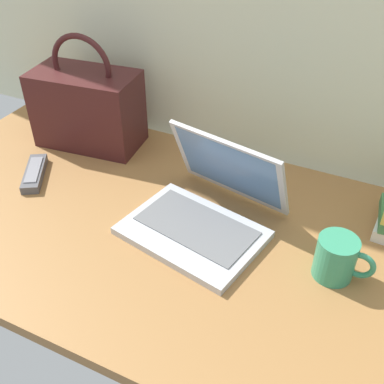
% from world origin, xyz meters
% --- Properties ---
extents(desk, '(1.60, 0.76, 0.03)m').
position_xyz_m(desk, '(0.00, 0.00, 0.01)').
color(desk, olive).
rests_on(desk, ground).
extents(laptop, '(0.36, 0.35, 0.21)m').
position_xyz_m(laptop, '(0.02, 0.04, 0.07)').
color(laptop, '#B2B5BA').
rests_on(laptop, desk).
extents(coffee_mug, '(0.12, 0.08, 0.10)m').
position_xyz_m(coffee_mug, '(0.33, 0.01, 0.08)').
color(coffee_mug, '#338C66').
rests_on(coffee_mug, desk).
extents(remote_control_near, '(0.12, 0.16, 0.02)m').
position_xyz_m(remote_control_near, '(-0.48, 0.02, 0.04)').
color(remote_control_near, '#4C4C51').
rests_on(remote_control_near, desk).
extents(handbag, '(0.32, 0.19, 0.33)m').
position_xyz_m(handbag, '(-0.45, 0.24, 0.15)').
color(handbag, '#3F1919').
rests_on(handbag, desk).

